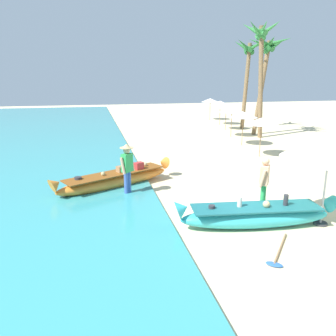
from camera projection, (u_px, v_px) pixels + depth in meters
ground_plane at (264, 217)px, 9.61m from camera, size 80.00×80.00×0.00m
boat_cyan_foreground at (256, 216)px, 8.94m from camera, size 4.34×1.23×0.87m
boat_orange_midground at (116, 179)px, 12.09m from camera, size 4.44×2.74×0.85m
person_vendor_hatted at (127, 166)px, 11.12m from camera, size 0.54×0.52×1.75m
person_tourist_customer at (264, 183)px, 9.56m from camera, size 0.47×0.56×1.69m
patio_umbrella_large at (329, 151)px, 8.62m from camera, size 2.40×2.40×2.25m
parasol_row_0 at (262, 121)px, 16.38m from camera, size 1.60×1.60×1.91m
parasol_row_1 at (243, 115)px, 19.10m from camera, size 1.60×1.60×1.91m
parasol_row_2 at (232, 110)px, 21.87m from camera, size 1.60×1.60×1.91m
parasol_row_3 at (226, 106)px, 24.73m from camera, size 1.60×1.60×1.91m
parasol_row_4 at (220, 103)px, 27.34m from camera, size 1.60×1.60×1.91m
parasol_row_5 at (210, 100)px, 30.28m from camera, size 1.60×1.60×1.91m
palm_tree_tall_inland at (261, 45)px, 20.50m from camera, size 2.32×2.72×7.03m
palm_tree_leaning_seaward at (249, 58)px, 24.35m from camera, size 2.78×2.77×6.40m
palm_tree_mid_cluster at (267, 54)px, 21.90m from camera, size 2.67×2.90×6.33m
paddle at (278, 253)px, 7.60m from camera, size 1.21×1.42×0.05m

